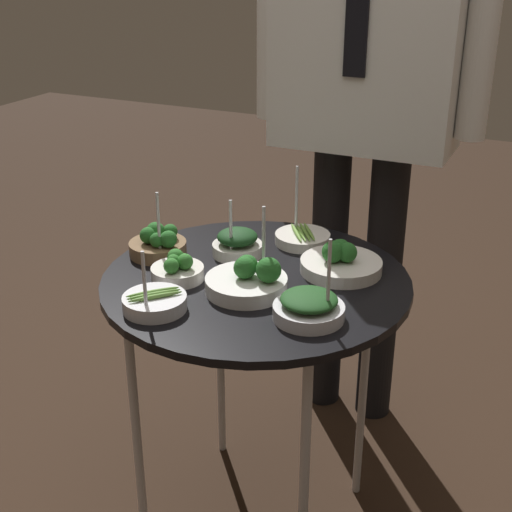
{
  "coord_description": "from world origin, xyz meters",
  "views": [
    {
      "loc": [
        0.58,
        -1.23,
        1.34
      ],
      "look_at": [
        0.0,
        0.0,
        0.72
      ],
      "focal_mm": 50.0,
      "sensor_mm": 36.0,
      "label": 1
    }
  ],
  "objects": [
    {
      "name": "bowl_asparagus_front_left",
      "position": [
        0.02,
        0.21,
        0.69
      ],
      "size": [
        0.13,
        0.13,
        0.18
      ],
      "color": "silver",
      "rests_on": "serving_cart"
    },
    {
      "name": "bowl_asparagus_mid_left",
      "position": [
        -0.12,
        -0.21,
        0.69
      ],
      "size": [
        0.13,
        0.13,
        0.14
      ],
      "color": "silver",
      "rests_on": "serving_cart"
    },
    {
      "name": "waiter_figure",
      "position": [
        0.05,
        0.56,
        1.06
      ],
      "size": [
        0.62,
        0.23,
        1.67
      ],
      "color": "black",
      "rests_on": "ground_plane"
    },
    {
      "name": "bowl_broccoli_near_rim",
      "position": [
        -0.15,
        -0.08,
        0.69
      ],
      "size": [
        0.11,
        0.11,
        0.06
      ],
      "color": "silver",
      "rests_on": "serving_cart"
    },
    {
      "name": "bowl_broccoli_mid_right",
      "position": [
        0.15,
        0.1,
        0.69
      ],
      "size": [
        0.18,
        0.18,
        0.07
      ],
      "color": "silver",
      "rests_on": "serving_cart"
    },
    {
      "name": "bowl_spinach_back_left",
      "position": [
        -0.09,
        0.09,
        0.7
      ],
      "size": [
        0.11,
        0.11,
        0.14
      ],
      "color": "silver",
      "rests_on": "serving_cart"
    },
    {
      "name": "serving_cart",
      "position": [
        0.0,
        0.0,
        0.62
      ],
      "size": [
        0.66,
        0.66,
        0.67
      ],
      "color": "black",
      "rests_on": "ground_plane"
    },
    {
      "name": "bowl_spinach_front_center",
      "position": [
        0.17,
        -0.12,
        0.7
      ],
      "size": [
        0.14,
        0.14,
        0.17
      ],
      "color": "silver",
      "rests_on": "serving_cart"
    },
    {
      "name": "bowl_broccoli_far_rim",
      "position": [
        -0.25,
        0.01,
        0.7
      ],
      "size": [
        0.13,
        0.13,
        0.16
      ],
      "color": "brown",
      "rests_on": "serving_cart"
    },
    {
      "name": "bowl_broccoli_front_right",
      "position": [
        0.01,
        -0.07,
        0.7
      ],
      "size": [
        0.17,
        0.17,
        0.17
      ],
      "color": "white",
      "rests_on": "serving_cart"
    }
  ]
}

